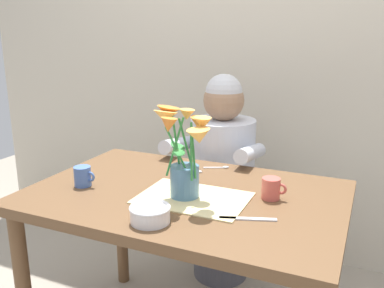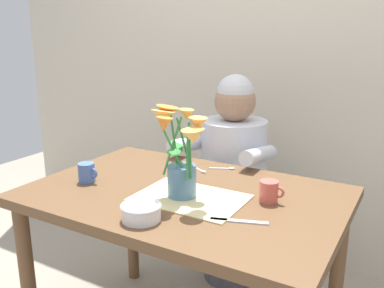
{
  "view_description": "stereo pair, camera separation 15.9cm",
  "coord_description": "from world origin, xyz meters",
  "px_view_note": "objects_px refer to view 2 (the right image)",
  "views": [
    {
      "loc": [
        0.63,
        -1.36,
        1.34
      ],
      "look_at": [
        0.01,
        0.05,
        0.92
      ],
      "focal_mm": 38.71,
      "sensor_mm": 36.0,
      "label": 1
    },
    {
      "loc": [
        0.78,
        -1.28,
        1.34
      ],
      "look_at": [
        0.01,
        0.05,
        0.92
      ],
      "focal_mm": 38.71,
      "sensor_mm": 36.0,
      "label": 2
    }
  ],
  "objects_px": {
    "flower_vase": "(181,151)",
    "dinner_knife": "(239,221)",
    "seated_person": "(233,183)",
    "coffee_cup": "(269,191)",
    "ceramic_mug": "(87,173)",
    "ceramic_bowl": "(141,211)"
  },
  "relations": [
    {
      "from": "seated_person",
      "to": "ceramic_mug",
      "type": "relative_size",
      "value": 12.2
    },
    {
      "from": "seated_person",
      "to": "ceramic_mug",
      "type": "bearing_deg",
      "value": -118.64
    },
    {
      "from": "dinner_knife",
      "to": "ceramic_mug",
      "type": "xyz_separation_m",
      "value": [
        -0.69,
        0.03,
        0.04
      ]
    },
    {
      "from": "dinner_knife",
      "to": "coffee_cup",
      "type": "distance_m",
      "value": 0.21
    },
    {
      "from": "coffee_cup",
      "to": "seated_person",
      "type": "bearing_deg",
      "value": 125.41
    },
    {
      "from": "flower_vase",
      "to": "seated_person",
      "type": "bearing_deg",
      "value": 97.71
    },
    {
      "from": "flower_vase",
      "to": "ceramic_mug",
      "type": "height_order",
      "value": "flower_vase"
    },
    {
      "from": "flower_vase",
      "to": "dinner_knife",
      "type": "relative_size",
      "value": 1.79
    },
    {
      "from": "seated_person",
      "to": "dinner_knife",
      "type": "height_order",
      "value": "seated_person"
    },
    {
      "from": "ceramic_bowl",
      "to": "dinner_knife",
      "type": "xyz_separation_m",
      "value": [
        0.29,
        0.15,
        -0.03
      ]
    },
    {
      "from": "dinner_knife",
      "to": "coffee_cup",
      "type": "height_order",
      "value": "coffee_cup"
    },
    {
      "from": "seated_person",
      "to": "coffee_cup",
      "type": "relative_size",
      "value": 12.2
    },
    {
      "from": "flower_vase",
      "to": "dinner_knife",
      "type": "xyz_separation_m",
      "value": [
        0.27,
        -0.08,
        -0.18
      ]
    },
    {
      "from": "seated_person",
      "to": "coffee_cup",
      "type": "distance_m",
      "value": 0.71
    },
    {
      "from": "dinner_knife",
      "to": "ceramic_mug",
      "type": "height_order",
      "value": "ceramic_mug"
    },
    {
      "from": "coffee_cup",
      "to": "ceramic_bowl",
      "type": "bearing_deg",
      "value": -131.62
    },
    {
      "from": "flower_vase",
      "to": "ceramic_mug",
      "type": "xyz_separation_m",
      "value": [
        -0.42,
        -0.05,
        -0.14
      ]
    },
    {
      "from": "seated_person",
      "to": "dinner_knife",
      "type": "bearing_deg",
      "value": -68.37
    },
    {
      "from": "coffee_cup",
      "to": "ceramic_mug",
      "type": "relative_size",
      "value": 1.0
    },
    {
      "from": "ceramic_bowl",
      "to": "coffee_cup",
      "type": "relative_size",
      "value": 1.46
    },
    {
      "from": "seated_person",
      "to": "coffee_cup",
      "type": "height_order",
      "value": "seated_person"
    },
    {
      "from": "seated_person",
      "to": "ceramic_mug",
      "type": "xyz_separation_m",
      "value": [
        -0.33,
        -0.72,
        0.22
      ]
    }
  ]
}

